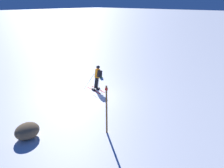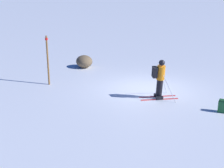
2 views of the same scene
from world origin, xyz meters
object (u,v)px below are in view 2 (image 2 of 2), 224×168
skier (160,77)px  spare_backpack (222,106)px  exposed_boulder_0 (84,61)px  trail_marker (48,59)px

skier → spare_backpack: (-2.01, -1.65, -0.72)m
skier → exposed_boulder_0: size_ratio=1.58×
skier → trail_marker: trail_marker is taller
trail_marker → skier: bearing=-130.3°
spare_backpack → trail_marker: bearing=-178.6°
skier → spare_backpack: size_ratio=3.49×
exposed_boulder_0 → trail_marker: bearing=138.7°
spare_backpack → trail_marker: (5.51, 5.78, 1.04)m
skier → trail_marker: (3.50, 4.13, 0.32)m
skier → spare_backpack: bearing=-130.5°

